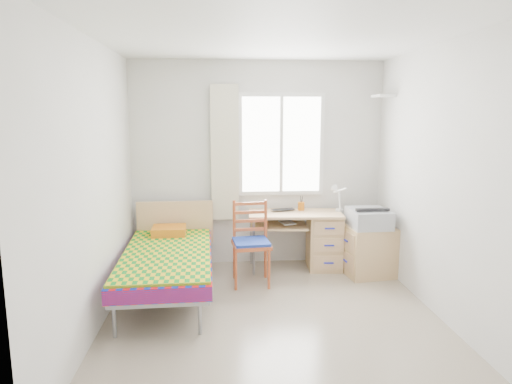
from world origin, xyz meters
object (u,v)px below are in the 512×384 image
at_px(chair, 251,237).
at_px(cabinet, 368,251).
at_px(printer, 369,218).
at_px(desk, 319,237).
at_px(bed, 168,257).

bearing_deg(chair, cabinet, -0.25).
height_order(cabinet, printer, printer).
relative_size(desk, chair, 1.24).
height_order(bed, desk, bed).
bearing_deg(cabinet, chair, 177.33).
xyz_separation_m(bed, printer, (2.34, 0.42, 0.30)).
height_order(desk, printer, printer).
relative_size(desk, cabinet, 1.92).
height_order(bed, printer, bed).
distance_m(bed, chair, 0.97).
bearing_deg(printer, bed, -171.38).
distance_m(chair, cabinet, 1.45).
distance_m(desk, chair, 1.00).
xyz_separation_m(chair, cabinet, (1.43, 0.13, -0.23)).
distance_m(desk, cabinet, 0.63).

